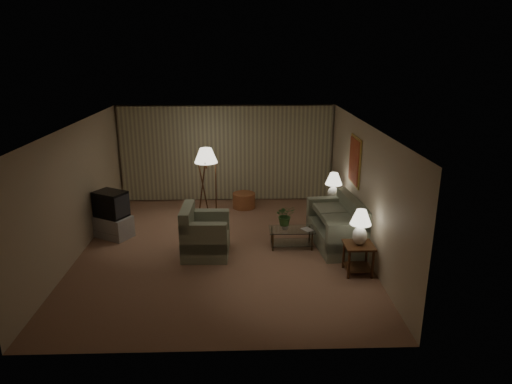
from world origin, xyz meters
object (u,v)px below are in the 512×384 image
Objects in this scene: sofa at (336,227)px; tv_cabinet at (113,226)px; armchair at (206,236)px; side_table_far at (332,208)px; side_table_near at (358,253)px; crt_tv at (111,204)px; floor_lamp at (207,181)px; coffee_table at (292,235)px; ottoman at (244,200)px; vase at (285,226)px; table_lamp_far at (334,184)px; table_lamp_near at (360,224)px.

sofa is 2.05× the size of tv_cabinet.
armchair is 3.43m from side_table_far.
side_table_near is 0.72× the size of crt_tv.
side_table_near is (2.99, -0.93, -0.01)m from armchair.
tv_cabinet is 0.54m from crt_tv.
side_table_near is 4.54m from floor_lamp.
coffee_table is 2.83m from ottoman.
tv_cabinet is 2.55m from floor_lamp.
side_table_far is at bearing -59.15° from armchair.
floor_lamp is at bearing 132.17° from vase.
side_table_far is at bearing 167.74° from sofa.
table_lamp_far is (0.15, 1.25, 0.61)m from sofa.
side_table_near is 0.61× the size of tv_cabinet.
sofa is 12.56× the size of vase.
side_table_near and side_table_far have the same top height.
table_lamp_near is 4.52m from ottoman.
sofa reaches higher than side_table_far.
table_lamp_far is 5.30m from tv_cabinet.
vase is (0.87, -2.64, 0.29)m from ottoman.
crt_tv is at bearing 66.57° from armchair.
crt_tv is (-4.05, 0.71, 0.52)m from coffee_table.
table_lamp_near is (0.00, -2.60, 0.61)m from side_table_far.
floor_lamp reaches higher than armchair.
sofa is 1.49m from table_lamp_near.
sofa is at bearing 5.72° from coffee_table.
side_table_near is 4.46m from ottoman.
sofa is 2.87m from armchair.
floor_lamp is 2.94× the size of ottoman.
sofa is at bearing -96.84° from side_table_far.
ottoman is (-2.02, 2.54, -0.21)m from sofa.
tv_cabinet is at bearing 66.57° from armchair.
sofa reaches higher than vase.
armchair is at bearing -170.09° from coffee_table.
table_lamp_near is 4.51m from floor_lamp.
crt_tv is at bearing 0.00° from tv_cabinet.
tv_cabinet is (-5.05, 0.61, -0.16)m from sofa.
table_lamp_near is at bearing -60.83° from ottoman.
vase is (-1.15, -0.10, 0.09)m from sofa.
crt_tv is at bearing 159.33° from table_lamp_near.
sofa is 1.92× the size of armchair.
side_table_near reaches higher than vase.
armchair is 3.08m from ottoman.
tv_cabinet is 1.62× the size of ottoman.
sofa reaches higher than coffee_table.
table_lamp_far is at bearing 90.00° from side_table_near.
floor_lamp is at bearing 168.09° from side_table_far.
sofa is 3.31× the size of ottoman.
crt_tv is 3.64m from ottoman.
vase is at bearing -133.87° from table_lamp_far.
side_table_far is 1.87m from vase.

